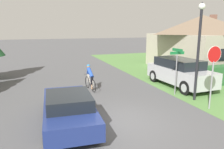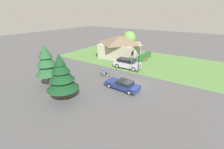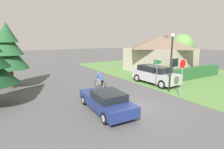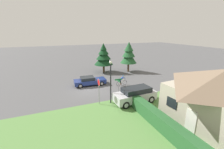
{
  "view_description": "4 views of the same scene",
  "coord_description": "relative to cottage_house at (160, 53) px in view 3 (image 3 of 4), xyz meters",
  "views": [
    {
      "loc": [
        -2.88,
        -7.68,
        3.73
      ],
      "look_at": [
        0.75,
        2.88,
        1.33
      ],
      "focal_mm": 35.0,
      "sensor_mm": 36.0,
      "label": 1
    },
    {
      "loc": [
        -17.74,
        -8.29,
        9.74
      ],
      "look_at": [
        -1.24,
        2.68,
        1.43
      ],
      "focal_mm": 24.0,
      "sensor_mm": 36.0,
      "label": 2
    },
    {
      "loc": [
        -6.93,
        -8.47,
        4.41
      ],
      "look_at": [
        -0.41,
        2.21,
        1.88
      ],
      "focal_mm": 28.0,
      "sensor_mm": 36.0,
      "label": 3
    },
    {
      "loc": [
        19.25,
        -4.46,
        7.93
      ],
      "look_at": [
        -0.0,
        3.41,
        1.85
      ],
      "focal_mm": 24.0,
      "sensor_mm": 36.0,
      "label": 4
    }
  ],
  "objects": [
    {
      "name": "sedan_left_lane",
      "position": [
        -13.59,
        -8.59,
        -1.88
      ],
      "size": [
        2.08,
        4.79,
        1.31
      ],
      "rotation": [
        0.0,
        0.0,
        1.52
      ],
      "color": "navy",
      "rests_on": "ground"
    },
    {
      "name": "street_name_sign",
      "position": [
        -7.35,
        -6.67,
        -0.71
      ],
      "size": [
        0.9,
        0.9,
        2.62
      ],
      "color": "gray",
      "rests_on": "ground"
    },
    {
      "name": "street_lamp",
      "position": [
        -6.92,
        -7.81,
        0.56
      ],
      "size": [
        0.32,
        0.32,
        4.96
      ],
      "color": "black",
      "rests_on": "ground"
    },
    {
      "name": "grass_verge_right",
      "position": [
        0.43,
        -5.1,
        -2.52
      ],
      "size": [
        16.0,
        36.0,
        0.01
      ],
      "primitive_type": "cube",
      "color": "#568442",
      "rests_on": "ground"
    },
    {
      "name": "conifer_tall_far",
      "position": [
        -18.38,
        0.58,
        1.01
      ],
      "size": [
        3.2,
        3.2,
        5.91
      ],
      "color": "#4C3823",
      "rests_on": "ground"
    },
    {
      "name": "stop_sign",
      "position": [
        -7.14,
        -9.11,
        -0.42
      ],
      "size": [
        0.77,
        0.07,
        2.95
      ],
      "rotation": [
        0.0,
        0.0,
        3.15
      ],
      "color": "gray",
      "rests_on": "ground"
    },
    {
      "name": "ground_plane",
      "position": [
        -11.72,
        -9.1,
        -2.53
      ],
      "size": [
        140.0,
        140.0,
        0.0
      ],
      "primitive_type": "plane",
      "color": "#515154"
    },
    {
      "name": "cyclist",
      "position": [
        -11.65,
        -4.13,
        -1.79
      ],
      "size": [
        0.44,
        1.82,
        1.56
      ],
      "rotation": [
        0.0,
        0.0,
        1.69
      ],
      "color": "black",
      "rests_on": "ground"
    },
    {
      "name": "deciduous_tree_right",
      "position": [
        5.7,
        0.73,
        0.82
      ],
      "size": [
        3.57,
        3.57,
        5.23
      ],
      "color": "#4C3823",
      "rests_on": "ground"
    },
    {
      "name": "parked_suv_right",
      "position": [
        -6.01,
        -5.17,
        -1.6
      ],
      "size": [
        2.15,
        4.94,
        1.79
      ],
      "rotation": [
        0.0,
        0.0,
        1.61
      ],
      "color": "#B7B7BC",
      "rests_on": "ground"
    },
    {
      "name": "cottage_house",
      "position": [
        0.0,
        0.0,
        0.0
      ],
      "size": [
        8.35,
        8.93,
        5.0
      ],
      "rotation": [
        0.0,
        0.0,
        0.08
      ],
      "color": "#B2A893",
      "rests_on": "ground"
    },
    {
      "name": "hedge_row",
      "position": [
        -0.81,
        -5.65,
        -1.9
      ],
      "size": [
        9.72,
        0.9,
        1.25
      ],
      "primitive_type": "cube",
      "color": "#285B2D",
      "rests_on": "ground"
    }
  ]
}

